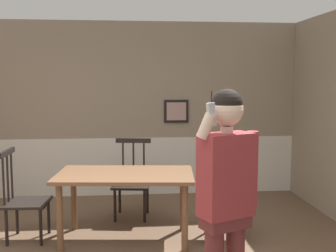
# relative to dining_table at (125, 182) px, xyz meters

# --- Properties ---
(room_back_partition) EXTENTS (5.51, 0.17, 2.72)m
(room_back_partition) POSITION_rel_dining_table_xyz_m (0.01, 1.95, 0.63)
(room_back_partition) COLOR gray
(room_back_partition) RESTS_ON ground_plane
(dining_table) EXTENTS (1.61, 1.01, 0.78)m
(dining_table) POSITION_rel_dining_table_xyz_m (0.00, 0.00, 0.00)
(dining_table) COLOR brown
(dining_table) RESTS_ON ground_plane
(chair_near_window) EXTENTS (0.54, 0.54, 1.03)m
(chair_near_window) POSITION_rel_dining_table_xyz_m (1.15, -0.12, -0.19)
(chair_near_window) COLOR black
(chair_near_window) RESTS_ON ground_plane
(chair_by_doorway) EXTENTS (0.49, 0.49, 1.04)m
(chair_by_doorway) POSITION_rel_dining_table_xyz_m (-1.15, 0.11, -0.20)
(chair_by_doorway) COLOR black
(chair_by_doorway) RESTS_ON ground_plane
(chair_at_table_head) EXTENTS (0.54, 0.54, 1.03)m
(chair_at_table_head) POSITION_rel_dining_table_xyz_m (0.08, 0.82, -0.19)
(chair_at_table_head) COLOR black
(chair_at_table_head) RESTS_ON ground_plane
(person_figure) EXTENTS (0.50, 0.35, 1.77)m
(person_figure) POSITION_rel_dining_table_xyz_m (0.74, -1.79, 0.35)
(person_figure) COLOR brown
(person_figure) RESTS_ON ground_plane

